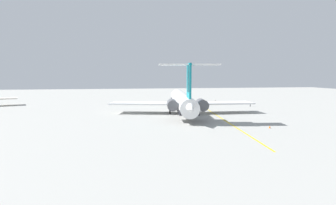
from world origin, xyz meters
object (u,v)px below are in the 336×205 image
(main_jetliner, at_px, (182,101))
(ground_crew_near_nose, at_px, (250,103))
(safety_cone_nose, at_px, (270,127))
(ground_crew_near_tail, at_px, (215,102))
(safety_cone_wingtip, at_px, (138,104))

(main_jetliner, height_order, ground_crew_near_nose, main_jetliner)
(ground_crew_near_nose, bearing_deg, safety_cone_nose, 32.34)
(ground_crew_near_tail, height_order, safety_cone_wingtip, ground_crew_near_tail)
(ground_crew_near_nose, height_order, safety_cone_nose, ground_crew_near_nose)
(safety_cone_nose, bearing_deg, main_jetliner, 28.28)
(safety_cone_nose, distance_m, safety_cone_wingtip, 54.89)
(ground_crew_near_nose, bearing_deg, safety_cone_wingtip, -54.83)
(ground_crew_near_tail, bearing_deg, ground_crew_near_nose, 164.77)
(main_jetliner, relative_size, ground_crew_near_tail, 25.75)
(ground_crew_near_nose, xyz_separation_m, safety_cone_wingtip, (11.64, 37.24, -0.83))
(ground_crew_near_nose, distance_m, safety_cone_nose, 40.60)
(ground_crew_near_nose, xyz_separation_m, safety_cone_nose, (-38.09, 14.00, -0.83))
(main_jetliner, distance_m, ground_crew_near_nose, 30.49)
(main_jetliner, xyz_separation_m, safety_cone_nose, (-23.91, -12.86, -3.37))
(ground_crew_near_nose, distance_m, safety_cone_wingtip, 39.02)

